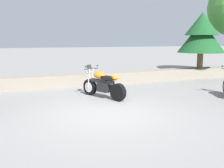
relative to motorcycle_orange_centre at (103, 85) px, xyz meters
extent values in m
plane|color=gray|center=(-0.57, -2.04, -0.49)|extent=(120.00, 120.00, 0.00)
cube|color=gray|center=(-0.57, 2.76, -0.21)|extent=(36.00, 0.80, 0.55)
cylinder|color=black|center=(-0.32, 0.62, -0.18)|extent=(0.41, 0.62, 0.62)
cylinder|color=black|center=(0.34, -0.67, -0.18)|extent=(0.44, 0.63, 0.62)
cylinder|color=silver|center=(-0.32, 0.62, -0.18)|extent=(0.32, 0.42, 0.38)
cube|color=black|center=(0.03, -0.07, -0.08)|extent=(0.50, 0.57, 0.34)
cube|color=#2D2D30|center=(-0.01, 0.02, 0.12)|extent=(0.62, 1.04, 0.12)
ellipsoid|color=orange|center=(-0.08, 0.15, 0.34)|extent=(0.54, 0.62, 0.26)
cube|color=black|center=(0.14, -0.27, 0.28)|extent=(0.49, 0.62, 0.12)
ellipsoid|color=orange|center=(0.27, -0.54, 0.32)|extent=(0.32, 0.35, 0.16)
cylinder|color=#2D2D30|center=(-0.28, 0.55, 0.54)|extent=(0.60, 0.33, 0.04)
sphere|color=silver|center=(-0.41, 0.64, 0.40)|extent=(0.13, 0.13, 0.13)
sphere|color=silver|center=(-0.28, 0.70, 0.40)|extent=(0.13, 0.13, 0.13)
cube|color=#26282D|center=(-0.33, 0.64, 0.60)|extent=(0.22, 0.18, 0.18)
cylinder|color=silver|center=(0.37, -0.38, -0.13)|extent=(0.27, 0.39, 0.11)
cylinder|color=silver|center=(-0.38, 0.54, 0.18)|extent=(0.11, 0.17, 0.73)
cylinder|color=silver|center=(-0.22, 0.62, 0.18)|extent=(0.11, 0.17, 0.73)
sphere|color=#2D2D30|center=(-0.53, 0.38, 0.64)|extent=(0.07, 0.07, 0.07)
sphere|color=#2D2D30|center=(0.00, 0.65, 0.64)|extent=(0.07, 0.07, 0.07)
sphere|color=#2D2D30|center=(4.40, -1.22, 0.64)|extent=(0.07, 0.07, 0.07)
cylinder|color=brown|center=(6.55, 2.63, 0.65)|extent=(0.32, 0.32, 1.16)
cone|color=#194C23|center=(6.55, 2.63, 1.78)|extent=(2.50, 2.50, 1.69)
cone|color=#194C23|center=(6.55, 2.63, 2.48)|extent=(1.80, 1.80, 1.22)
camera|label=1|loc=(-2.90, -8.62, 1.65)|focal=40.30mm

